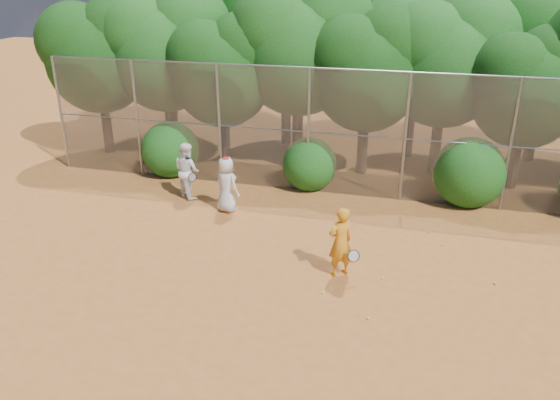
# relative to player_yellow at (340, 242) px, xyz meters

# --- Properties ---
(ground) EXTENTS (80.00, 80.00, 0.00)m
(ground) POSITION_rel_player_yellow_xyz_m (-0.88, -0.97, -0.87)
(ground) COLOR #A25A24
(ground) RESTS_ON ground
(fence_back) EXTENTS (20.05, 0.09, 4.03)m
(fence_back) POSITION_rel_player_yellow_xyz_m (-0.99, 5.03, 1.18)
(fence_back) COLOR gray
(fence_back) RESTS_ON ground
(tree_0) EXTENTS (4.38, 3.81, 6.00)m
(tree_0) POSITION_rel_player_yellow_xyz_m (-10.32, 7.07, 3.06)
(tree_0) COLOR black
(tree_0) RESTS_ON ground
(tree_1) EXTENTS (4.64, 4.03, 6.35)m
(tree_1) POSITION_rel_player_yellow_xyz_m (-7.82, 7.57, 3.29)
(tree_1) COLOR black
(tree_1) RESTS_ON ground
(tree_2) EXTENTS (3.99, 3.47, 5.47)m
(tree_2) POSITION_rel_player_yellow_xyz_m (-5.32, 6.87, 2.71)
(tree_2) COLOR black
(tree_2) RESTS_ON ground
(tree_3) EXTENTS (4.89, 4.26, 6.70)m
(tree_3) POSITION_rel_player_yellow_xyz_m (-2.81, 7.87, 3.53)
(tree_3) COLOR black
(tree_3) RESTS_ON ground
(tree_4) EXTENTS (4.19, 3.64, 5.73)m
(tree_4) POSITION_rel_player_yellow_xyz_m (-0.32, 7.27, 2.89)
(tree_4) COLOR black
(tree_4) RESTS_ON ground
(tree_5) EXTENTS (4.51, 3.92, 6.17)m
(tree_5) POSITION_rel_player_yellow_xyz_m (2.18, 8.07, 3.18)
(tree_5) COLOR black
(tree_5) RESTS_ON ground
(tree_6) EXTENTS (3.86, 3.36, 5.29)m
(tree_6) POSITION_rel_player_yellow_xyz_m (4.67, 7.06, 2.60)
(tree_6) COLOR black
(tree_6) RESTS_ON ground
(tree_9) EXTENTS (4.83, 4.20, 6.62)m
(tree_9) POSITION_rel_player_yellow_xyz_m (-8.81, 9.87, 3.47)
(tree_9) COLOR black
(tree_9) RESTS_ON ground
(tree_10) EXTENTS (5.15, 4.48, 7.06)m
(tree_10) POSITION_rel_player_yellow_xyz_m (-3.81, 10.08, 3.76)
(tree_10) COLOR black
(tree_10) RESTS_ON ground
(tree_11) EXTENTS (4.64, 4.03, 6.35)m
(tree_11) POSITION_rel_player_yellow_xyz_m (1.18, 9.67, 3.29)
(tree_11) COLOR black
(tree_11) RESTS_ON ground
(tree_12) EXTENTS (5.02, 4.37, 6.88)m
(tree_12) POSITION_rel_player_yellow_xyz_m (5.69, 10.27, 3.64)
(tree_12) COLOR black
(tree_12) RESTS_ON ground
(bush_0) EXTENTS (2.00, 2.00, 2.00)m
(bush_0) POSITION_rel_player_yellow_xyz_m (-6.88, 5.33, 0.13)
(bush_0) COLOR #134C13
(bush_0) RESTS_ON ground
(bush_1) EXTENTS (1.80, 1.80, 1.80)m
(bush_1) POSITION_rel_player_yellow_xyz_m (-1.88, 5.33, 0.03)
(bush_1) COLOR #134C13
(bush_1) RESTS_ON ground
(bush_2) EXTENTS (2.20, 2.20, 2.20)m
(bush_2) POSITION_rel_player_yellow_xyz_m (3.12, 5.33, 0.23)
(bush_2) COLOR #134C13
(bush_2) RESTS_ON ground
(player_yellow) EXTENTS (0.89, 0.73, 1.74)m
(player_yellow) POSITION_rel_player_yellow_xyz_m (0.00, 0.00, 0.00)
(player_yellow) COLOR orange
(player_yellow) RESTS_ON ground
(player_teen) EXTENTS (0.98, 0.83, 1.72)m
(player_teen) POSITION_rel_player_yellow_xyz_m (-3.86, 2.82, -0.02)
(player_teen) COLOR silver
(player_teen) RESTS_ON ground
(player_white) EXTENTS (1.10, 1.05, 1.79)m
(player_white) POSITION_rel_player_yellow_xyz_m (-5.45, 3.54, 0.03)
(player_white) COLOR white
(player_white) RESTS_ON ground
(ball_0) EXTENTS (0.07, 0.07, 0.07)m
(ball_0) POSITION_rel_player_yellow_xyz_m (1.03, 0.03, -0.84)
(ball_0) COLOR yellow
(ball_0) RESTS_ON ground
(ball_1) EXTENTS (0.07, 0.07, 0.07)m
(ball_1) POSITION_rel_player_yellow_xyz_m (2.41, 2.14, -0.84)
(ball_1) COLOR yellow
(ball_1) RESTS_ON ground
(ball_2) EXTENTS (0.07, 0.07, 0.07)m
(ball_2) POSITION_rel_player_yellow_xyz_m (0.89, -1.67, -0.84)
(ball_2) COLOR yellow
(ball_2) RESTS_ON ground
(ball_3) EXTENTS (0.07, 0.07, 0.07)m
(ball_3) POSITION_rel_player_yellow_xyz_m (3.59, 0.47, -0.84)
(ball_3) COLOR yellow
(ball_3) RESTS_ON ground
(ball_4) EXTENTS (0.07, 0.07, 0.07)m
(ball_4) POSITION_rel_player_yellow_xyz_m (-0.22, -0.95, -0.84)
(ball_4) COLOR yellow
(ball_4) RESTS_ON ground
(ball_5) EXTENTS (0.07, 0.07, 0.07)m
(ball_5) POSITION_rel_player_yellow_xyz_m (2.08, 2.81, -0.84)
(ball_5) COLOR yellow
(ball_5) RESTS_ON ground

